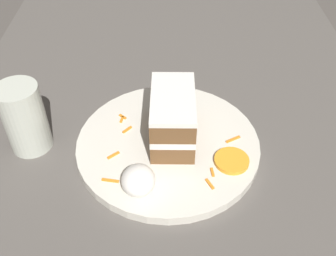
{
  "coord_description": "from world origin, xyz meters",
  "views": [
    {
      "loc": [
        -0.45,
        0.01,
        0.5
      ],
      "look_at": [
        0.02,
        0.01,
        0.07
      ],
      "focal_mm": 42.0,
      "sensor_mm": 36.0,
      "label": 1
    }
  ],
  "objects": [
    {
      "name": "ground_plane",
      "position": [
        0.0,
        0.0,
        0.0
      ],
      "size": [
        6.0,
        6.0,
        0.0
      ],
      "primitive_type": "plane",
      "color": "#4C4742",
      "rests_on": "ground"
    },
    {
      "name": "dining_table",
      "position": [
        0.0,
        0.0,
        0.01
      ],
      "size": [
        1.35,
        0.81,
        0.02
      ],
      "primitive_type": "cube",
      "color": "#56514C",
      "rests_on": "ground"
    },
    {
      "name": "plate",
      "position": [
        0.02,
        0.01,
        0.03
      ],
      "size": [
        0.31,
        0.31,
        0.02
      ],
      "primitive_type": "cylinder",
      "color": "silver",
      "rests_on": "dining_table"
    },
    {
      "name": "cake_slice",
      "position": [
        0.03,
        0.0,
        0.08
      ],
      "size": [
        0.13,
        0.07,
        0.09
      ],
      "rotation": [
        0.0,
        0.0,
        1.56
      ],
      "color": "brown",
      "rests_on": "plate"
    },
    {
      "name": "cream_dollop",
      "position": [
        -0.08,
        0.05,
        0.06
      ],
      "size": [
        0.06,
        0.05,
        0.04
      ],
      "primitive_type": "ellipsoid",
      "color": "white",
      "rests_on": "plate"
    },
    {
      "name": "orange_garnish",
      "position": [
        -0.03,
        -0.09,
        0.04
      ],
      "size": [
        0.06,
        0.06,
        0.01
      ],
      "primitive_type": "cylinder",
      "color": "orange",
      "rests_on": "plate"
    },
    {
      "name": "carrot_shreds_scatter",
      "position": [
        -0.01,
        0.02,
        0.04
      ],
      "size": [
        0.17,
        0.22,
        0.0
      ],
      "color": "orange",
      "rests_on": "plate"
    },
    {
      "name": "drinking_glass",
      "position": [
        0.02,
        0.24,
        0.07
      ],
      "size": [
        0.07,
        0.07,
        0.12
      ],
      "color": "beige",
      "rests_on": "dining_table"
    }
  ]
}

